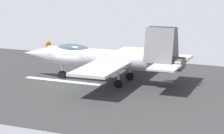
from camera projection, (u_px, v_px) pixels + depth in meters
name	position (u px, v px, depth m)	size (l,w,h in m)	color
ground_plane	(66.00, 81.00, 46.44)	(400.00, 400.00, 0.00)	slate
runway_strip	(66.00, 81.00, 46.43)	(240.00, 26.00, 0.02)	#313232
fighter_jet	(108.00, 58.00, 45.57)	(16.57, 14.45, 5.56)	#AFABB4
crew_person	(48.00, 47.00, 60.80)	(0.51, 0.54, 1.73)	#1E2338
marker_cone_mid	(97.00, 54.00, 59.21)	(0.44, 0.44, 0.55)	orange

